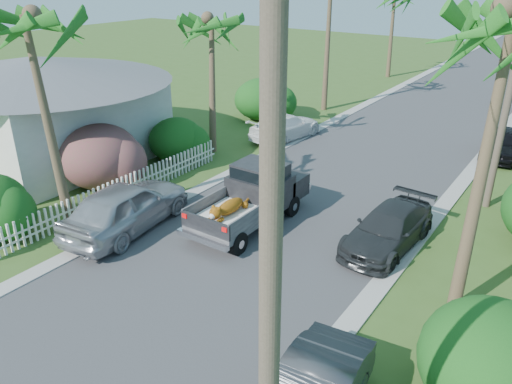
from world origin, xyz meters
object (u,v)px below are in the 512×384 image
Objects in this scene: parked_car_rm at (388,229)px; parked_car_lf at (285,127)px; house_left at (41,112)px; utility_pole_a at (270,315)px; parked_car_rf at (504,143)px; palm_l_b at (210,19)px; pickup_truck at (256,194)px; palm_l_a at (29,16)px; utility_pole_b at (511,85)px; parked_car_ln at (126,207)px.

parked_car_rm is 11.44m from parked_car_lf.
utility_pole_a is (18.60, -9.00, 2.48)m from house_left.
parked_car_rf reaches higher than parked_car_rm.
palm_l_b is at bearing 69.95° from parked_car_lf.
pickup_truck is 9.42m from parked_car_lf.
palm_l_a is at bearing -125.10° from parked_car_rf.
utility_pole_b is (6.52, 5.91, 3.59)m from pickup_truck.
utility_pole_a is at bearing -75.25° from parked_car_rm.
parked_car_rm is 0.86× the size of parked_car_ln.
utility_pole_a is (6.52, -9.09, 3.59)m from pickup_truck.
house_left is (-6.80, 4.00, -4.81)m from palm_l_a.
house_left is (-6.20, -5.00, -4.03)m from palm_l_b.
parked_car_rm is 6.70m from utility_pole_b.
house_left is at bearing 154.18° from utility_pole_a.
pickup_truck is 1.14× the size of parked_car_lf.
pickup_truck is 12.14m from house_left.
parked_car_ln is 11.59m from parked_car_lf.
house_left is 20.81m from utility_pole_a.
utility_pole_a is at bearing -25.82° from house_left.
palm_l_a is at bearing 157.04° from utility_pole_a.
parked_car_ln is 13.75m from utility_pole_b.
palm_l_a reaches higher than parked_car_ln.
parked_car_rf is 10.53m from parked_car_lf.
parked_car_rm is at bearing -160.11° from parked_car_ln.
pickup_truck is 1.18× the size of parked_car_rm.
parked_car_rf is 0.54× the size of palm_l_b.
parked_car_rm is at bearing -97.39° from parked_car_rf.
parked_car_lf is 0.50× the size of utility_pole_b.
pickup_truck is 0.57× the size of utility_pole_b.
house_left is at bearing -173.10° from parked_car_rm.
utility_pole_a is at bearing 128.24° from parked_car_lf.
parked_car_ln is at bearing -149.48° from parked_car_rm.
house_left reaches higher than parked_car_lf.
palm_l_a is 13.03m from utility_pole_a.
utility_pole_a reaches higher than pickup_truck.
palm_l_a is 0.91× the size of utility_pole_a.
pickup_truck is at bearing -165.22° from parked_car_rm.
utility_pole_a reaches higher than parked_car_rf.
parked_car_lf is at bearing -93.19° from parked_car_ln.
parked_car_lf is at bearing -160.89° from parked_car_rf.
pickup_truck is 1.29× the size of parked_car_rf.
palm_l_b is (-10.41, 4.01, 5.52)m from parked_car_rm.
parked_car_lf reaches higher than parked_car_rm.
parked_car_rm is at bearing 26.95° from palm_l_a.
house_left is 1.00× the size of utility_pole_b.
parked_car_lf is (-8.55, 7.61, 0.02)m from parked_car_rm.
utility_pole_b is at bearing 173.47° from parked_car_lf.
palm_l_a is at bearing -149.56° from parked_car_rm.
utility_pole_a is at bearing -48.47° from palm_l_b.
parked_car_rm is (4.53, 0.90, -0.38)m from pickup_truck.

